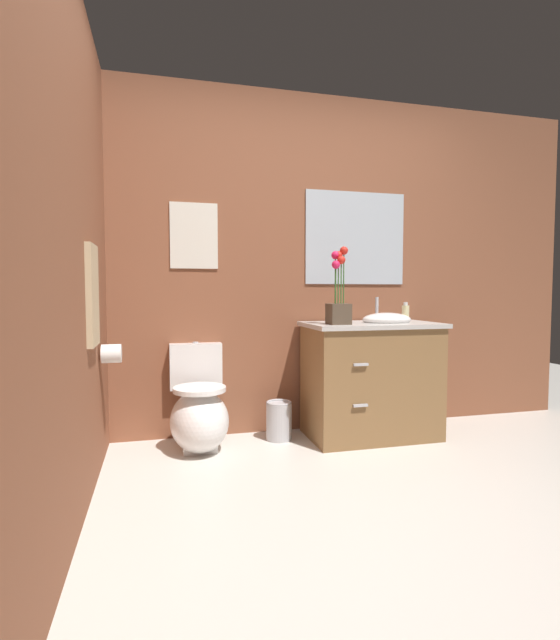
{
  "coord_description": "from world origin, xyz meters",
  "views": [
    {
      "loc": [
        -1.01,
        -1.82,
        1.05
      ],
      "look_at": [
        -0.23,
        1.2,
        0.85
      ],
      "focal_mm": 26.47,
      "sensor_mm": 36.0,
      "label": 1
    }
  ],
  "objects_px": {
    "toilet": "(199,413)",
    "soap_bottle": "(405,313)",
    "hanging_towel": "(93,295)",
    "wall_poster": "(194,236)",
    "toilet_paper_roll": "(112,354)",
    "wall_mirror": "(355,238)",
    "trash_bin": "(279,420)",
    "flower_vase": "(339,300)",
    "vanity_cabinet": "(371,378)"
  },
  "relations": [
    {
      "from": "toilet",
      "to": "hanging_towel",
      "type": "bearing_deg",
      "value": -137.49
    },
    {
      "from": "wall_mirror",
      "to": "hanging_towel",
      "type": "distance_m",
      "value": 2.01
    },
    {
      "from": "soap_bottle",
      "to": "wall_poster",
      "type": "xyz_separation_m",
      "value": [
        -1.47,
        0.32,
        0.55
      ]
    },
    {
      "from": "vanity_cabinet",
      "to": "hanging_towel",
      "type": "distance_m",
      "value": 1.96
    },
    {
      "from": "toilet",
      "to": "vanity_cabinet",
      "type": "distance_m",
      "value": 1.24
    },
    {
      "from": "toilet",
      "to": "hanging_towel",
      "type": "xyz_separation_m",
      "value": [
        -0.57,
        -0.53,
        0.78
      ]
    },
    {
      "from": "toilet_paper_roll",
      "to": "hanging_towel",
      "type": "bearing_deg",
      "value": -99.45
    },
    {
      "from": "toilet",
      "to": "wall_poster",
      "type": "height_order",
      "value": "wall_poster"
    },
    {
      "from": "soap_bottle",
      "to": "hanging_towel",
      "type": "bearing_deg",
      "value": -167.06
    },
    {
      "from": "wall_poster",
      "to": "wall_mirror",
      "type": "bearing_deg",
      "value": 0.0
    },
    {
      "from": "trash_bin",
      "to": "soap_bottle",
      "type": "bearing_deg",
      "value": -7.41
    },
    {
      "from": "toilet",
      "to": "toilet_paper_roll",
      "type": "height_order",
      "value": "toilet_paper_roll"
    },
    {
      "from": "flower_vase",
      "to": "wall_mirror",
      "type": "height_order",
      "value": "wall_mirror"
    },
    {
      "from": "wall_mirror",
      "to": "trash_bin",
      "type": "bearing_deg",
      "value": -162.59
    },
    {
      "from": "toilet",
      "to": "toilet_paper_roll",
      "type": "xyz_separation_m",
      "value": [
        -0.52,
        -0.2,
        0.44
      ]
    },
    {
      "from": "flower_vase",
      "to": "trash_bin",
      "type": "relative_size",
      "value": 1.93
    },
    {
      "from": "trash_bin",
      "to": "wall_mirror",
      "type": "distance_m",
      "value": 1.48
    },
    {
      "from": "toilet",
      "to": "toilet_paper_roll",
      "type": "bearing_deg",
      "value": -159.29
    },
    {
      "from": "flower_vase",
      "to": "wall_poster",
      "type": "xyz_separation_m",
      "value": [
        -0.93,
        0.39,
        0.45
      ]
    },
    {
      "from": "wall_mirror",
      "to": "flower_vase",
      "type": "bearing_deg",
      "value": -126.42
    },
    {
      "from": "hanging_towel",
      "to": "wall_poster",
      "type": "bearing_deg",
      "value": 54.11
    },
    {
      "from": "trash_bin",
      "to": "toilet_paper_roll",
      "type": "distance_m",
      "value": 1.24
    },
    {
      "from": "soap_bottle",
      "to": "trash_bin",
      "type": "height_order",
      "value": "soap_bottle"
    },
    {
      "from": "wall_poster",
      "to": "toilet_paper_roll",
      "type": "xyz_separation_m",
      "value": [
        -0.52,
        -0.46,
        -0.75
      ]
    },
    {
      "from": "trash_bin",
      "to": "flower_vase",
      "type": "bearing_deg",
      "value": -26.57
    },
    {
      "from": "toilet",
      "to": "trash_bin",
      "type": "bearing_deg",
      "value": 6.25
    },
    {
      "from": "flower_vase",
      "to": "trash_bin",
      "type": "bearing_deg",
      "value": 153.43
    },
    {
      "from": "vanity_cabinet",
      "to": "wall_poster",
      "type": "relative_size",
      "value": 2.19
    },
    {
      "from": "vanity_cabinet",
      "to": "wall_poster",
      "type": "height_order",
      "value": "wall_poster"
    },
    {
      "from": "vanity_cabinet",
      "to": "flower_vase",
      "type": "bearing_deg",
      "value": -161.64
    },
    {
      "from": "trash_bin",
      "to": "hanging_towel",
      "type": "height_order",
      "value": "hanging_towel"
    },
    {
      "from": "soap_bottle",
      "to": "toilet_paper_roll",
      "type": "xyz_separation_m",
      "value": [
        -1.99,
        -0.14,
        -0.21
      ]
    },
    {
      "from": "soap_bottle",
      "to": "wall_mirror",
      "type": "bearing_deg",
      "value": 127.83
    },
    {
      "from": "soap_bottle",
      "to": "toilet_paper_roll",
      "type": "height_order",
      "value": "soap_bottle"
    },
    {
      "from": "toilet",
      "to": "soap_bottle",
      "type": "xyz_separation_m",
      "value": [
        1.47,
        -0.06,
        0.64
      ]
    },
    {
      "from": "vanity_cabinet",
      "to": "wall_mirror",
      "type": "height_order",
      "value": "wall_mirror"
    },
    {
      "from": "trash_bin",
      "to": "wall_mirror",
      "type": "relative_size",
      "value": 0.34
    },
    {
      "from": "soap_bottle",
      "to": "hanging_towel",
      "type": "distance_m",
      "value": 2.1
    },
    {
      "from": "vanity_cabinet",
      "to": "trash_bin",
      "type": "bearing_deg",
      "value": 172.41
    },
    {
      "from": "flower_vase",
      "to": "wall_poster",
      "type": "distance_m",
      "value": 1.1
    },
    {
      "from": "wall_mirror",
      "to": "toilet_paper_roll",
      "type": "bearing_deg",
      "value": -165.06
    },
    {
      "from": "wall_mirror",
      "to": "wall_poster",
      "type": "bearing_deg",
      "value": 180.0
    },
    {
      "from": "soap_bottle",
      "to": "wall_mirror",
      "type": "distance_m",
      "value": 0.7
    },
    {
      "from": "wall_poster",
      "to": "hanging_towel",
      "type": "bearing_deg",
      "value": -125.89
    },
    {
      "from": "wall_poster",
      "to": "vanity_cabinet",
      "type": "bearing_deg",
      "value": -13.53
    },
    {
      "from": "trash_bin",
      "to": "hanging_towel",
      "type": "distance_m",
      "value": 1.56
    },
    {
      "from": "vanity_cabinet",
      "to": "flower_vase",
      "type": "distance_m",
      "value": 0.64
    },
    {
      "from": "flower_vase",
      "to": "wall_mirror",
      "type": "distance_m",
      "value": 0.67
    },
    {
      "from": "soap_bottle",
      "to": "trash_bin",
      "type": "bearing_deg",
      "value": 172.59
    },
    {
      "from": "soap_bottle",
      "to": "wall_mirror",
      "type": "relative_size",
      "value": 0.18
    }
  ]
}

